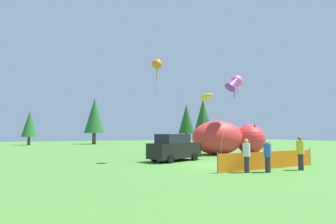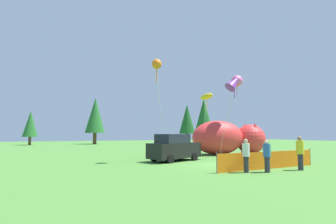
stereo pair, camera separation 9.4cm
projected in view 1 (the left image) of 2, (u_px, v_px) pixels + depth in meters
ground_plane at (217, 165)px, 16.90m from camera, size 120.00×120.00×0.00m
parked_car at (174, 148)px, 19.21m from camera, size 4.47×3.04×1.97m
folding_chair at (246, 156)px, 17.74m from camera, size 0.74×0.74×0.88m
inflatable_cat at (227, 139)px, 25.25m from camera, size 7.68×3.93×3.23m
safety_fence at (269, 160)px, 15.00m from camera, size 7.49×0.58×1.08m
spectator_in_black_shirt at (300, 152)px, 14.48m from camera, size 0.40×0.40×1.85m
spectator_in_green_shirt at (267, 155)px, 13.60m from camera, size 0.36×0.36×1.67m
spectator_in_grey_shirt at (268, 154)px, 13.73m from camera, size 0.37×0.37×1.71m
spectator_in_white_shirt at (246, 154)px, 13.58m from camera, size 0.38×0.38×1.73m
kite_pink_octopus at (237, 81)px, 24.51m from camera, size 2.19×1.07×7.45m
kite_orange_flower at (157, 65)px, 18.85m from camera, size 1.43×1.48×7.37m
kite_yellow_hero at (206, 97)px, 26.50m from camera, size 1.23×1.92×6.17m
kite_purple_delta at (234, 82)px, 21.47m from camera, size 1.60×3.22×7.01m
horizon_tree_east at (203, 116)px, 53.48m from camera, size 3.83×3.83×9.13m
horizon_tree_west at (30, 124)px, 45.87m from camera, size 2.52×2.52×6.00m
horizon_tree_mid at (186, 119)px, 56.67m from camera, size 3.49×3.49×8.33m
horizon_tree_northeast at (94, 115)px, 50.41m from camera, size 3.74×3.74×8.93m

